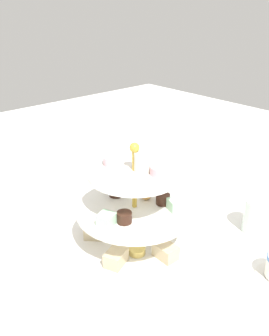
{
  "coord_description": "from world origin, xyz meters",
  "views": [
    {
      "loc": [
        0.48,
        -0.43,
        0.49
      ],
      "look_at": [
        0.0,
        0.0,
        0.18
      ],
      "focal_mm": 37.89,
      "sensor_mm": 36.0,
      "label": 1
    }
  ],
  "objects": [
    {
      "name": "tiered_serving_stand",
      "position": [
        0.0,
        0.0,
        0.07
      ],
      "size": [
        0.3,
        0.3,
        0.24
      ],
      "color": "white",
      "rests_on": "ground_plane"
    },
    {
      "name": "water_glass_short_left",
      "position": [
        0.15,
        0.24,
        0.04
      ],
      "size": [
        0.06,
        0.06,
        0.08
      ],
      "primitive_type": "cylinder",
      "color": "silver",
      "rests_on": "ground_plane"
    },
    {
      "name": "ground_plane",
      "position": [
        0.0,
        0.0,
        0.0
      ],
      "size": [
        2.4,
        2.4,
        0.0
      ],
      "primitive_type": "plane",
      "color": "white"
    },
    {
      "name": "butter_knife_left",
      "position": [
        -0.32,
        -0.1,
        0.0
      ],
      "size": [
        0.05,
        0.17,
        0.0
      ],
      "primitive_type": "cube",
      "rotation": [
        0.0,
        0.0,
        4.93
      ],
      "color": "silver",
      "rests_on": "ground_plane"
    },
    {
      "name": "water_glass_mid_back",
      "position": [
        -0.11,
        0.23,
        0.05
      ],
      "size": [
        0.06,
        0.06,
        0.09
      ],
      "primitive_type": "cylinder",
      "color": "silver",
      "rests_on": "ground_plane"
    },
    {
      "name": "water_glass_tall_right",
      "position": [
        0.04,
        -0.28,
        0.07
      ],
      "size": [
        0.07,
        0.07,
        0.13
      ],
      "primitive_type": "cylinder",
      "color": "silver",
      "rests_on": "ground_plane"
    }
  ]
}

